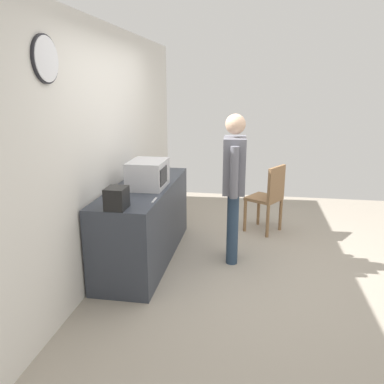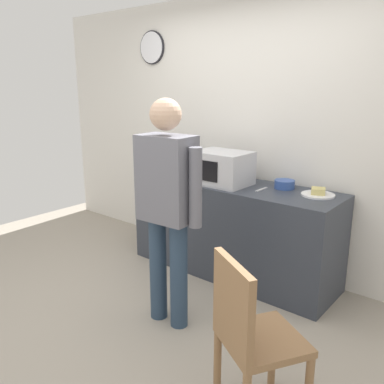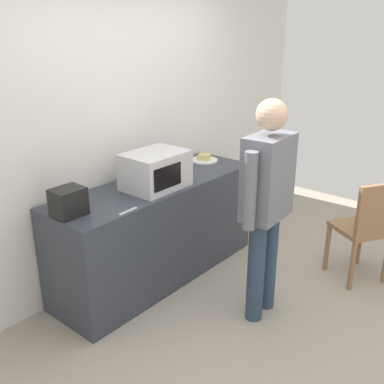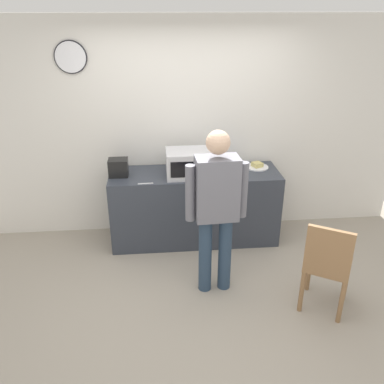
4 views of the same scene
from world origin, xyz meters
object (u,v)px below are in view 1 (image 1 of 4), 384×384
Objects in this scene: sandwich_plate at (153,169)px; wooden_chair at (269,196)px; salad_bowl at (143,173)px; spoon_utensil at (154,200)px; microwave at (148,174)px; fork_utensil at (154,179)px; toaster at (117,198)px; person_standing at (234,178)px.

wooden_chair is at bearing -78.61° from sandwich_plate.
salad_bowl reaches higher than spoon_utensil.
microwave is 2.94× the size of fork_utensil.
toaster is 1.29× the size of fork_utensil.
person_standing is at bearing -120.92° from sandwich_plate.
sandwich_plate reaches higher than wooden_chair.
salad_bowl is at bearing 6.35° from toaster.
toaster is 1.20m from fork_utensil.
salad_bowl is 1.10m from spoon_utensil.
microwave reaches higher than wooden_chair.
toaster is at bearing 143.79° from wooden_chair.
fork_utensil is 1.64m from wooden_chair.
microwave is 0.88m from sandwich_plate.
sandwich_plate is 0.16× the size of person_standing.
fork_utensil is (1.19, -0.03, -0.10)m from toaster.
toaster is 0.13× the size of person_standing.
sandwich_plate reaches higher than fork_utensil.
salad_bowl is 0.81× the size of toaster.
person_standing is 1.16m from wooden_chair.
fork_utensil is 0.18× the size of wooden_chair.
person_standing is (0.98, -1.00, -0.00)m from toaster.
toaster reaches higher than spoon_utensil.
microwave is at bearing 101.37° from person_standing.
fork_utensil is at bearing -1.32° from toaster.
salad_bowl is (0.52, 0.22, -0.11)m from microwave.
microwave is 0.30× the size of person_standing.
fork_utensil is (0.39, 0.04, -0.15)m from microwave.
spoon_utensil is 2.05m from wooden_chair.
sandwich_plate is (0.85, 0.17, -0.13)m from microwave.
fork_utensil is at bearing -126.46° from salad_bowl.
sandwich_plate is 1.65m from toaster.
microwave is 1.84× the size of sandwich_plate.
sandwich_plate is at bearing 15.76° from fork_utensil.
toaster is 2.47m from wooden_chair.
toaster is 0.42m from spoon_utensil.
microwave is at bearing -5.15° from toaster.
microwave is 2.94× the size of spoon_utensil.
sandwich_plate is 1.60× the size of fork_utensil.
microwave is at bearing -168.51° from sandwich_plate.
fork_utensil is 0.92m from spoon_utensil.
sandwich_plate is 1.39m from spoon_utensil.
spoon_utensil is at bearing -164.67° from fork_utensil.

